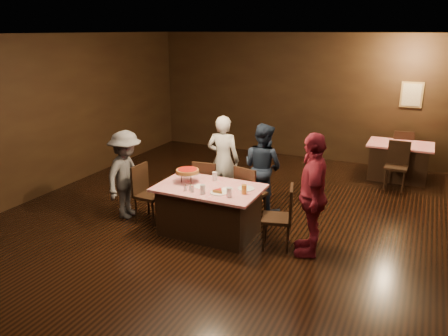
% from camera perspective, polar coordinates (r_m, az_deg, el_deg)
% --- Properties ---
extents(room, '(10.00, 10.04, 3.02)m').
position_cam_1_polar(room, '(6.06, 0.12, 8.85)').
color(room, black).
rests_on(room, ground).
extents(main_table, '(1.60, 1.00, 0.77)m').
position_cam_1_polar(main_table, '(6.82, -1.94, -5.50)').
color(main_table, '#B20B1D').
rests_on(main_table, ground).
extents(back_table, '(1.30, 0.90, 0.77)m').
position_cam_1_polar(back_table, '(10.00, 21.84, 0.82)').
color(back_table, red).
rests_on(back_table, ground).
extents(chair_far_left, '(0.46, 0.46, 0.95)m').
position_cam_1_polar(chair_far_left, '(7.57, -2.08, -2.35)').
color(chair_far_left, black).
rests_on(chair_far_left, ground).
extents(chair_far_right, '(0.51, 0.51, 0.95)m').
position_cam_1_polar(chair_far_right, '(7.27, 3.56, -3.26)').
color(chair_far_right, black).
rests_on(chair_far_right, ground).
extents(chair_end_left, '(0.44, 0.44, 0.95)m').
position_cam_1_polar(chair_end_left, '(7.31, -9.67, -3.34)').
color(chair_end_left, black).
rests_on(chair_end_left, ground).
extents(chair_end_right, '(0.51, 0.51, 0.95)m').
position_cam_1_polar(chair_end_right, '(6.40, 6.93, -6.37)').
color(chair_end_right, black).
rests_on(chair_end_right, ground).
extents(chair_back_near, '(0.43, 0.43, 0.95)m').
position_cam_1_polar(chair_back_near, '(9.30, 21.60, 0.23)').
color(chair_back_near, black).
rests_on(chair_back_near, ground).
extents(chair_back_far, '(0.48, 0.48, 0.95)m').
position_cam_1_polar(chair_back_far, '(10.56, 22.13, 2.15)').
color(chair_back_far, black).
rests_on(chair_back_far, ground).
extents(diner_white_jacket, '(0.64, 0.46, 1.63)m').
position_cam_1_polar(diner_white_jacket, '(7.86, -0.12, 1.04)').
color(diner_white_jacket, beige).
rests_on(diner_white_jacket, ground).
extents(diner_navy_hoodie, '(0.90, 0.79, 1.55)m').
position_cam_1_polar(diner_navy_hoodie, '(7.62, 5.06, 0.11)').
color(diner_navy_hoodie, '#172134').
rests_on(diner_navy_hoodie, ground).
extents(diner_grey_knit, '(0.62, 1.00, 1.50)m').
position_cam_1_polar(diner_grey_knit, '(7.46, -12.63, -0.86)').
color(diner_grey_knit, '#545459').
rests_on(diner_grey_knit, ground).
extents(diner_red_shirt, '(0.69, 1.11, 1.77)m').
position_cam_1_polar(diner_red_shirt, '(6.16, 11.45, -3.44)').
color(diner_red_shirt, maroon).
rests_on(diner_red_shirt, ground).
extents(pizza_stand, '(0.38, 0.38, 0.22)m').
position_cam_1_polar(pizza_stand, '(6.84, -4.79, -0.41)').
color(pizza_stand, black).
rests_on(pizza_stand, main_table).
extents(plate_with_slice, '(0.25, 0.25, 0.06)m').
position_cam_1_polar(plate_with_slice, '(6.41, -0.71, -3.09)').
color(plate_with_slice, white).
rests_on(plate_with_slice, main_table).
extents(plate_empty, '(0.25, 0.25, 0.01)m').
position_cam_1_polar(plate_empty, '(6.59, 2.90, -2.69)').
color(plate_empty, white).
rests_on(plate_empty, main_table).
extents(glass_front_left, '(0.08, 0.08, 0.14)m').
position_cam_1_polar(glass_front_left, '(6.38, -2.80, -2.78)').
color(glass_front_left, silver).
rests_on(glass_front_left, main_table).
extents(glass_front_right, '(0.08, 0.08, 0.14)m').
position_cam_1_polar(glass_front_right, '(6.26, 0.67, -3.18)').
color(glass_front_right, silver).
rests_on(glass_front_right, main_table).
extents(glass_amber, '(0.08, 0.08, 0.14)m').
position_cam_1_polar(glass_amber, '(6.37, 2.64, -2.80)').
color(glass_amber, '#BF7F26').
rests_on(glass_amber, main_table).
extents(glass_back, '(0.08, 0.08, 0.14)m').
position_cam_1_polar(glass_back, '(6.93, -1.22, -1.09)').
color(glass_back, silver).
rests_on(glass_back, main_table).
extents(condiments, '(0.17, 0.10, 0.09)m').
position_cam_1_polar(condiments, '(6.51, -4.52, -2.61)').
color(condiments, silver).
rests_on(condiments, main_table).
extents(napkin_center, '(0.19, 0.19, 0.01)m').
position_cam_1_polar(napkin_center, '(6.55, 0.37, -2.83)').
color(napkin_center, white).
rests_on(napkin_center, main_table).
extents(napkin_left, '(0.21, 0.21, 0.01)m').
position_cam_1_polar(napkin_left, '(6.70, -3.31, -2.39)').
color(napkin_left, white).
rests_on(napkin_left, main_table).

